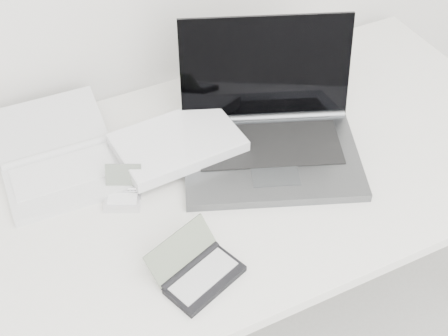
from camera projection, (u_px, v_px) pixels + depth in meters
name	position (u px, v px, depth m)	size (l,w,h in m)	color
desk	(228.00, 185.00, 1.55)	(1.60, 0.80, 0.73)	white
laptop_large	(242.00, 135.00, 1.54)	(0.62, 0.49, 0.29)	#545658
netbook_open_white	(60.00, 163.00, 1.51)	(0.29, 0.36, 0.07)	silver
pda_silver	(123.00, 194.00, 1.44)	(0.12, 0.12, 0.06)	silver
palmtop_charcoal	(198.00, 272.00, 1.28)	(0.20, 0.18, 0.08)	black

